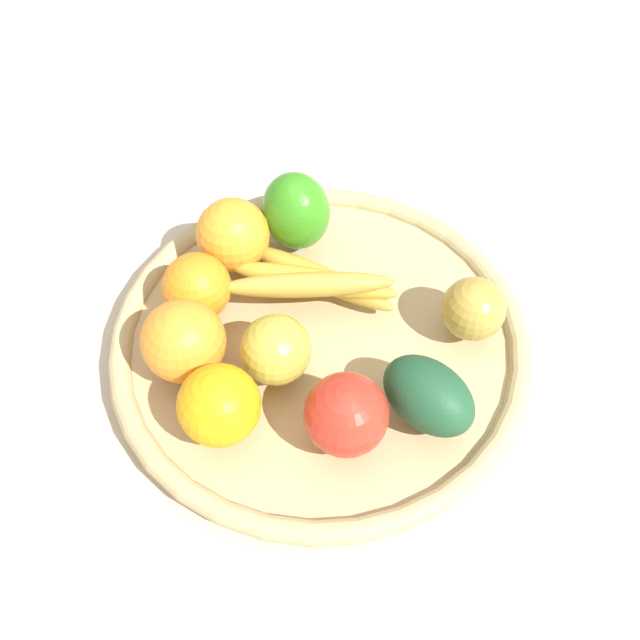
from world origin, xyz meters
TOP-DOWN VIEW (x-y plane):
  - ground_plane at (0.00, 0.00)m, footprint 2.40×2.40m
  - basket at (0.00, 0.00)m, footprint 0.44×0.44m
  - orange_1 at (0.05, -0.13)m, footprint 0.08×0.08m
  - banana_bunch at (-0.01, -0.05)m, footprint 0.18×0.15m
  - orange_0 at (0.14, -0.01)m, footprint 0.10×0.10m
  - apple_0 at (0.02, 0.12)m, footprint 0.11×0.11m
  - apple_2 at (0.06, 0.03)m, footprint 0.10×0.10m
  - bell_pepper at (-0.02, -0.13)m, footprint 0.09×0.10m
  - avocado at (-0.06, 0.12)m, footprint 0.10×0.11m
  - orange_2 at (0.12, 0.07)m, footprint 0.09×0.09m
  - orange_3 at (0.11, -0.07)m, footprint 0.08×0.08m
  - apple_1 at (-0.15, 0.05)m, footprint 0.08×0.08m

SIDE VIEW (x-z plane):
  - ground_plane at x=0.00m, z-range 0.00..0.00m
  - basket at x=0.00m, z-range 0.00..0.04m
  - banana_bunch at x=-0.01m, z-range 0.04..0.09m
  - avocado at x=-0.06m, z-range 0.04..0.10m
  - apple_1 at x=-0.15m, z-range 0.04..0.10m
  - apple_2 at x=0.06m, z-range 0.04..0.11m
  - orange_3 at x=0.11m, z-range 0.04..0.11m
  - orange_2 at x=0.12m, z-range 0.04..0.11m
  - apple_0 at x=0.02m, z-range 0.04..0.11m
  - orange_1 at x=0.05m, z-range 0.04..0.12m
  - orange_0 at x=0.14m, z-range 0.04..0.12m
  - bell_pepper at x=-0.02m, z-range 0.04..0.13m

